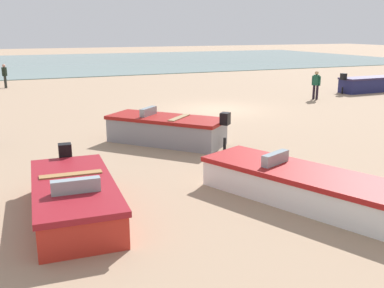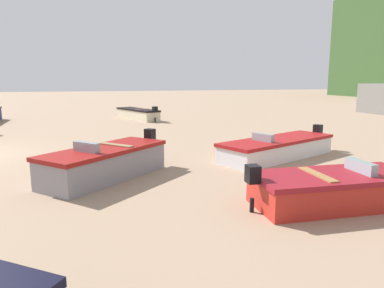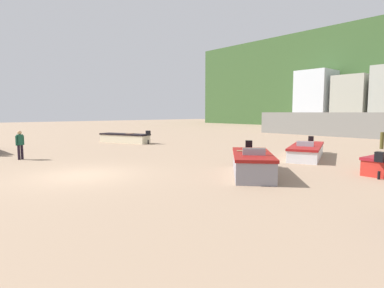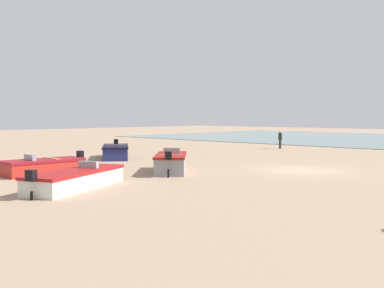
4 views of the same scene
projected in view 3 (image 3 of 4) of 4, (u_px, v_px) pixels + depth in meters
The scene contains 9 objects.
ground_plane at pixel (83, 175), 13.28m from camera, with size 160.00×160.00×0.00m, color #9F8368.
harbor_pier at pixel (352, 125), 33.84m from camera, with size 21.72×2.40×2.62m, color slate.
townhouse_left at pixel (315, 99), 54.14m from camera, with size 5.45×5.38×9.62m, color silver.
townhouse_centre_left at pixel (353, 103), 49.67m from camera, with size 4.93×5.64×8.29m, color #98988A.
boat_white_2 at pixel (307, 151), 18.42m from camera, with size 3.54×5.44×1.07m.
boat_cream_4 at pixel (125, 138), 27.43m from camera, with size 4.83×2.88×1.11m.
boat_grey_5 at pixel (252, 164), 13.29m from camera, with size 3.95×4.10×1.27m.
mooring_post_near_water at pixel (382, 141), 22.83m from camera, with size 0.25×0.25×1.21m, color #423D1A.
beach_walker_foreground at pixel (20, 143), 17.62m from camera, with size 0.46×0.52×1.62m.
Camera 3 is at (12.83, -5.22, 2.63)m, focal length 29.71 mm.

